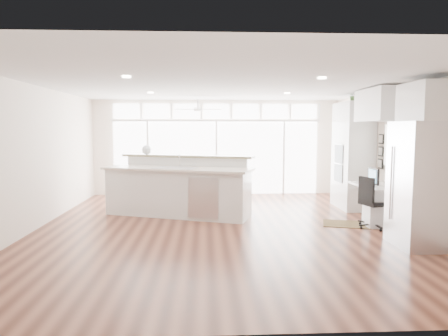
{
  "coord_description": "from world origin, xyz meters",
  "views": [
    {
      "loc": [
        -0.32,
        -7.47,
        1.88
      ],
      "look_at": [
        0.06,
        0.6,
        1.09
      ],
      "focal_mm": 32.0,
      "sensor_mm": 36.0,
      "label": 1
    }
  ],
  "objects": [
    {
      "name": "floor",
      "position": [
        0.0,
        0.0,
        -0.01
      ],
      "size": [
        7.0,
        8.0,
        0.02
      ],
      "primitive_type": "cube",
      "color": "#451F15",
      "rests_on": "ground"
    },
    {
      "name": "ceiling",
      "position": [
        0.0,
        0.0,
        2.7
      ],
      "size": [
        7.0,
        8.0,
        0.02
      ],
      "primitive_type": "cube",
      "color": "silver",
      "rests_on": "wall_back"
    },
    {
      "name": "wall_back",
      "position": [
        0.0,
        4.0,
        1.35
      ],
      "size": [
        7.0,
        0.04,
        2.7
      ],
      "primitive_type": "cube",
      "color": "white",
      "rests_on": "floor"
    },
    {
      "name": "wall_front",
      "position": [
        0.0,
        -4.0,
        1.35
      ],
      "size": [
        7.0,
        0.04,
        2.7
      ],
      "primitive_type": "cube",
      "color": "white",
      "rests_on": "floor"
    },
    {
      "name": "wall_left",
      "position": [
        -3.5,
        0.0,
        1.35
      ],
      "size": [
        0.04,
        8.0,
        2.7
      ],
      "primitive_type": "cube",
      "color": "white",
      "rests_on": "floor"
    },
    {
      "name": "wall_right",
      "position": [
        3.5,
        0.0,
        1.35
      ],
      "size": [
        0.04,
        8.0,
        2.7
      ],
      "primitive_type": "cube",
      "color": "white",
      "rests_on": "floor"
    },
    {
      "name": "glass_wall",
      "position": [
        0.0,
        3.94,
        1.05
      ],
      "size": [
        5.8,
        0.06,
        2.08
      ],
      "primitive_type": "cube",
      "color": "white",
      "rests_on": "wall_back"
    },
    {
      "name": "transom_row",
      "position": [
        0.0,
        3.94,
        2.38
      ],
      "size": [
        5.9,
        0.06,
        0.4
      ],
      "primitive_type": "cube",
      "color": "white",
      "rests_on": "wall_back"
    },
    {
      "name": "desk_window",
      "position": [
        3.46,
        0.3,
        1.55
      ],
      "size": [
        0.04,
        0.85,
        0.85
      ],
      "primitive_type": "cube",
      "color": "white",
      "rests_on": "wall_right"
    },
    {
      "name": "ceiling_fan",
      "position": [
        -0.5,
        2.8,
        2.48
      ],
      "size": [
        1.16,
        1.16,
        0.32
      ],
      "primitive_type": "cube",
      "color": "silver",
      "rests_on": "ceiling"
    },
    {
      "name": "recessed_lights",
      "position": [
        0.0,
        0.2,
        2.68
      ],
      "size": [
        3.4,
        3.0,
        0.02
      ],
      "primitive_type": "cube",
      "color": "white",
      "rests_on": "ceiling"
    },
    {
      "name": "oven_cabinet",
      "position": [
        3.17,
        1.8,
        1.25
      ],
      "size": [
        0.64,
        1.2,
        2.5
      ],
      "primitive_type": "cube",
      "color": "white",
      "rests_on": "floor"
    },
    {
      "name": "desk_nook",
      "position": [
        3.13,
        0.3,
        0.38
      ],
      "size": [
        0.72,
        1.3,
        0.76
      ],
      "primitive_type": "cube",
      "color": "white",
      "rests_on": "floor"
    },
    {
      "name": "upper_cabinets",
      "position": [
        3.17,
        0.3,
        2.35
      ],
      "size": [
        0.64,
        1.3,
        0.64
      ],
      "primitive_type": "cube",
      "color": "white",
      "rests_on": "wall_right"
    },
    {
      "name": "refrigerator",
      "position": [
        3.11,
        -1.35,
        1.0
      ],
      "size": [
        0.76,
        0.9,
        2.0
      ],
      "primitive_type": "cube",
      "color": "silver",
      "rests_on": "floor"
    },
    {
      "name": "fridge_cabinet",
      "position": [
        3.17,
        -1.35,
        2.3
      ],
      "size": [
        0.64,
        0.9,
        0.6
      ],
      "primitive_type": "cube",
      "color": "white",
      "rests_on": "wall_right"
    },
    {
      "name": "framed_photos",
      "position": [
        3.46,
        0.92,
        1.4
      ],
      "size": [
        0.06,
        0.22,
        0.8
      ],
      "primitive_type": "cube",
      "color": "black",
      "rests_on": "wall_right"
    },
    {
      "name": "kitchen_island",
      "position": [
        -0.92,
        1.14,
        0.64
      ],
      "size": [
        3.47,
        2.25,
        1.29
      ],
      "primitive_type": "cube",
      "rotation": [
        0.0,
        0.0,
        -0.35
      ],
      "color": "white",
      "rests_on": "floor"
    },
    {
      "name": "rug",
      "position": [
        2.46,
        0.15,
        0.01
      ],
      "size": [
        1.02,
        0.85,
        0.01
      ],
      "primitive_type": "cube",
      "rotation": [
        0.0,
        0.0,
        -0.28
      ],
      "color": "#31220F",
      "rests_on": "floor"
    },
    {
      "name": "office_chair",
      "position": [
        2.9,
        -0.14,
        0.49
      ],
      "size": [
        0.62,
        0.6,
        0.97
      ],
      "primitive_type": "cube",
      "rotation": [
        0.0,
        0.0,
        0.31
      ],
      "color": "black",
      "rests_on": "floor"
    },
    {
      "name": "fishbowl",
      "position": [
        -1.68,
        1.84,
        1.4
      ],
      "size": [
        0.29,
        0.29,
        0.22
      ],
      "primitive_type": "sphere",
      "rotation": [
        0.0,
        0.0,
        -0.47
      ],
      "color": "silver",
      "rests_on": "kitchen_island"
    },
    {
      "name": "monitor",
      "position": [
        3.05,
        0.3,
        0.94
      ],
      "size": [
        0.08,
        0.44,
        0.37
      ],
      "primitive_type": "cube",
      "rotation": [
        0.0,
        0.0,
        -0.01
      ],
      "color": "black",
      "rests_on": "desk_nook"
    },
    {
      "name": "keyboard",
      "position": [
        2.88,
        0.3,
        0.77
      ],
      "size": [
        0.16,
        0.35,
        0.02
      ],
      "primitive_type": "cube",
      "rotation": [
        0.0,
        0.0,
        -0.11
      ],
      "color": "silver",
      "rests_on": "desk_nook"
    },
    {
      "name": "potted_plant",
      "position": [
        3.17,
        1.8,
        2.63
      ],
      "size": [
        0.31,
        0.34,
        0.26
      ],
      "primitive_type": "imported",
      "rotation": [
        0.0,
        0.0,
        -0.02
      ],
      "color": "#3A5F29",
      "rests_on": "oven_cabinet"
    }
  ]
}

